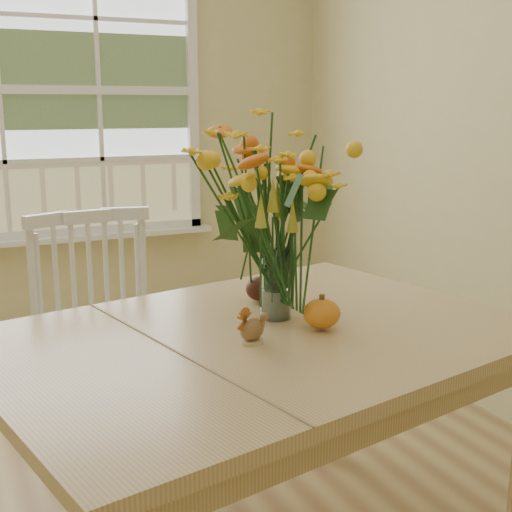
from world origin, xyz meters
name	(u,v)px	position (x,y,z in m)	size (l,w,h in m)	color
wall_back	(1,126)	(0.00, 2.25, 1.35)	(4.00, 0.02, 2.70)	#D4C787
dining_table	(259,362)	(0.46, -0.21, 0.73)	(1.73, 1.40, 0.82)	tan
windsor_chair	(102,339)	(0.18, 0.61, 0.58)	(0.53, 0.51, 1.04)	white
flower_vase	(276,214)	(0.57, -0.11, 1.14)	(0.45, 0.45, 0.54)	white
pumpkin	(322,315)	(0.64, -0.26, 0.87)	(0.11, 0.11, 0.09)	orange
turkey_figurine	(252,330)	(0.41, -0.29, 0.86)	(0.09, 0.09, 0.10)	#CCB78C
dark_gourd	(259,290)	(0.60, 0.07, 0.86)	(0.13, 0.12, 0.08)	#38160F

